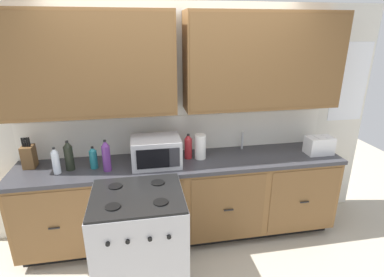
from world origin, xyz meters
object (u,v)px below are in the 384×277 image
bottle_violet (106,156)px  bottle_teal (93,158)px  knife_block (29,156)px  paper_towel_roll (200,147)px  bottle_clear (56,161)px  toaster (319,145)px  bottle_red (188,146)px  microwave (156,151)px  bottle_dark (69,156)px  stove_range (140,242)px

bottle_violet → bottle_teal: size_ratio=1.40×
knife_block → bottle_teal: size_ratio=1.39×
knife_block → paper_towel_roll: size_ratio=1.19×
bottle_clear → toaster: bearing=0.0°
paper_towel_roll → bottle_red: bottle_red is taller
bottle_teal → toaster: bearing=-1.3°
microwave → bottle_clear: size_ratio=1.85×
knife_block → bottle_violet: bearing=-16.1°
bottle_violet → bottle_dark: size_ratio=1.05×
bottle_dark → paper_towel_roll: bearing=2.1°
bottle_violet → bottle_teal: bottle_violet is taller
toaster → bottle_red: bearing=174.7°
knife_block → bottle_violet: 0.78m
stove_range → bottle_red: (0.54, 0.69, 0.58)m
paper_towel_roll → bottle_violet: size_ratio=0.83×
paper_towel_roll → bottle_dark: (-1.29, -0.05, 0.01)m
knife_block → bottle_violet: size_ratio=0.99×
bottle_violet → bottle_red: 0.83m
toaster → bottle_clear: bottle_clear is taller
microwave → bottle_clear: (-0.93, -0.03, -0.01)m
toaster → bottle_clear: (-2.69, -0.00, 0.03)m
bottle_dark → bottle_red: bearing=3.6°
stove_range → paper_towel_roll: (0.66, 0.67, 0.58)m
bottle_violet → bottle_dark: bottle_violet is taller
paper_towel_roll → bottle_teal: 1.07m
paper_towel_roll → bottle_dark: bottle_dark is taller
toaster → knife_block: bearing=176.3°
knife_block → bottle_red: size_ratio=1.16×
paper_towel_roll → knife_block: bearing=177.1°
knife_block → bottle_dark: size_ratio=1.05×
bottle_violet → bottle_dark: bearing=166.6°
toaster → bottle_clear: bearing=-180.0°
bottle_violet → bottle_dark: (-0.35, 0.08, -0.01)m
stove_range → knife_block: 1.39m
stove_range → bottle_clear: 1.09m
knife_block → bottle_violet: (0.75, -0.22, 0.04)m
paper_towel_roll → bottle_dark: bearing=-177.9°
bottle_teal → bottle_clear: bearing=-170.2°
paper_towel_roll → bottle_violet: (-0.94, -0.13, 0.02)m
microwave → bottle_dark: bottle_dark is taller
microwave → bottle_teal: bearing=177.8°
stove_range → bottle_red: 1.05m
microwave → bottle_violet: (-0.47, -0.06, 0.01)m
stove_range → bottle_teal: 0.93m
stove_range → bottle_clear: size_ratio=3.65×
bottle_teal → knife_block: bearing=167.7°
bottle_clear → bottle_red: size_ratio=0.97×
toaster → bottle_violet: bottle_violet is taller
stove_range → bottle_violet: 0.85m
microwave → paper_towel_roll: bearing=8.9°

